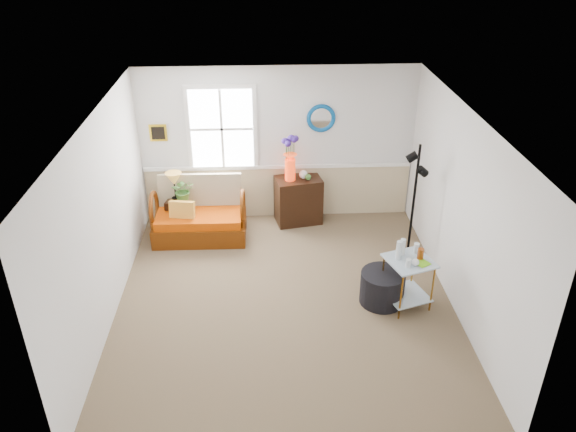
{
  "coord_description": "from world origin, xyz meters",
  "views": [
    {
      "loc": [
        -0.27,
        -6.16,
        4.67
      ],
      "look_at": [
        0.05,
        0.24,
        1.19
      ],
      "focal_mm": 35.0,
      "sensor_mm": 36.0,
      "label": 1
    }
  ],
  "objects_px": {
    "loveseat": "(199,211)",
    "floor_lamp": "(413,206)",
    "ottoman": "(382,288)",
    "side_table": "(407,283)",
    "cabinet": "(298,200)",
    "lamp_stand": "(179,216)"
  },
  "relations": [
    {
      "from": "loveseat",
      "to": "floor_lamp",
      "type": "relative_size",
      "value": 0.77
    },
    {
      "from": "lamp_stand",
      "to": "ottoman",
      "type": "height_order",
      "value": "lamp_stand"
    },
    {
      "from": "lamp_stand",
      "to": "side_table",
      "type": "bearing_deg",
      "value": -33.3
    },
    {
      "from": "loveseat",
      "to": "ottoman",
      "type": "xyz_separation_m",
      "value": [
        2.6,
        -1.86,
        -0.25
      ]
    },
    {
      "from": "floor_lamp",
      "to": "ottoman",
      "type": "height_order",
      "value": "floor_lamp"
    },
    {
      "from": "loveseat",
      "to": "side_table",
      "type": "relative_size",
      "value": 2.07
    },
    {
      "from": "cabinet",
      "to": "loveseat",
      "type": "bearing_deg",
      "value": -175.28
    },
    {
      "from": "side_table",
      "to": "ottoman",
      "type": "xyz_separation_m",
      "value": [
        -0.31,
        0.08,
        -0.13
      ]
    },
    {
      "from": "lamp_stand",
      "to": "cabinet",
      "type": "xyz_separation_m",
      "value": [
        1.98,
        0.25,
        0.11
      ]
    },
    {
      "from": "side_table",
      "to": "floor_lamp",
      "type": "xyz_separation_m",
      "value": [
        0.28,
        1.04,
        0.59
      ]
    },
    {
      "from": "cabinet",
      "to": "floor_lamp",
      "type": "height_order",
      "value": "floor_lamp"
    },
    {
      "from": "loveseat",
      "to": "floor_lamp",
      "type": "height_order",
      "value": "floor_lamp"
    },
    {
      "from": "loveseat",
      "to": "lamp_stand",
      "type": "height_order",
      "value": "loveseat"
    },
    {
      "from": "loveseat",
      "to": "floor_lamp",
      "type": "bearing_deg",
      "value": -15.28
    },
    {
      "from": "lamp_stand",
      "to": "cabinet",
      "type": "bearing_deg",
      "value": 7.17
    },
    {
      "from": "loveseat",
      "to": "cabinet",
      "type": "relative_size",
      "value": 1.84
    },
    {
      "from": "cabinet",
      "to": "ottoman",
      "type": "relative_size",
      "value": 1.34
    },
    {
      "from": "lamp_stand",
      "to": "ottoman",
      "type": "xyz_separation_m",
      "value": [
        2.96,
        -2.07,
        -0.06
      ]
    },
    {
      "from": "cabinet",
      "to": "lamp_stand",
      "type": "bearing_deg",
      "value": 176.36
    },
    {
      "from": "lamp_stand",
      "to": "ottoman",
      "type": "bearing_deg",
      "value": -34.92
    },
    {
      "from": "loveseat",
      "to": "floor_lamp",
      "type": "xyz_separation_m",
      "value": [
        3.18,
        -0.9,
        0.47
      ]
    },
    {
      "from": "floor_lamp",
      "to": "ottoman",
      "type": "relative_size",
      "value": 3.18
    }
  ]
}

